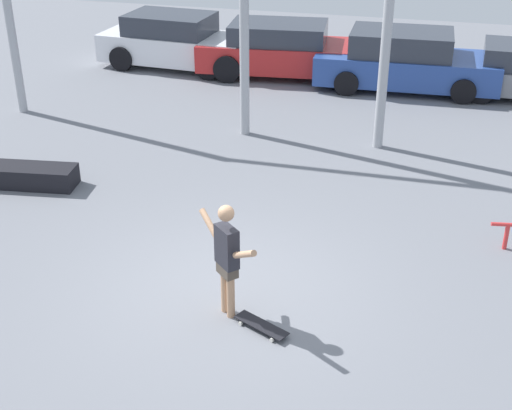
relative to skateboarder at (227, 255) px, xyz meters
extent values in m
plane|color=slate|center=(-0.17, 0.57, -0.91)|extent=(36.00, 36.00, 0.00)
cylinder|color=tan|center=(-0.06, 0.05, -0.53)|extent=(0.11, 0.11, 0.76)
cylinder|color=tan|center=(0.06, -0.05, -0.53)|extent=(0.11, 0.11, 0.76)
cube|color=#4C4238|center=(0.00, 0.00, -0.22)|extent=(0.34, 0.33, 0.17)
cube|color=#26262D|center=(0.00, 0.00, 0.12)|extent=(0.38, 0.37, 0.55)
sphere|color=tan|center=(0.00, 0.00, 0.60)|extent=(0.21, 0.21, 0.21)
cylinder|color=tan|center=(-0.32, 0.30, 0.23)|extent=(0.41, 0.39, 0.32)
cylinder|color=tan|center=(0.32, -0.30, 0.23)|extent=(0.41, 0.39, 0.32)
cube|color=black|center=(0.52, -0.23, -0.85)|extent=(0.79, 0.53, 0.01)
cylinder|color=silver|center=(0.81, -0.25, -0.89)|extent=(0.06, 0.05, 0.05)
cylinder|color=silver|center=(0.71, -0.44, -0.89)|extent=(0.06, 0.05, 0.05)
cylinder|color=silver|center=(0.33, -0.02, -0.89)|extent=(0.06, 0.05, 0.05)
cylinder|color=silver|center=(0.23, -0.21, -0.89)|extent=(0.06, 0.05, 0.05)
cube|color=black|center=(-4.84, 2.84, -0.72)|extent=(2.10, 0.86, 0.38)
cylinder|color=red|center=(3.64, 2.75, -0.70)|extent=(0.07, 0.07, 0.42)
cylinder|color=#A5A8AD|center=(-1.59, 6.40, 1.89)|extent=(0.20, 0.20, 5.60)
cylinder|color=#A5A8AD|center=(1.26, 6.40, 1.89)|extent=(0.20, 0.20, 5.60)
cube|color=white|center=(-4.82, 10.83, -0.37)|extent=(4.24, 1.98, 0.73)
cube|color=#2D333D|center=(-4.99, 10.84, 0.27)|extent=(2.37, 1.72, 0.54)
cylinder|color=black|center=(-3.49, 11.57, -0.58)|extent=(0.67, 0.26, 0.66)
cylinder|color=black|center=(-3.60, 9.91, -0.58)|extent=(0.67, 0.26, 0.66)
cylinder|color=black|center=(-6.04, 11.75, -0.58)|extent=(0.67, 0.26, 0.66)
cylinder|color=black|center=(-6.16, 10.09, -0.58)|extent=(0.67, 0.26, 0.66)
cube|color=red|center=(-1.74, 10.81, -0.37)|extent=(4.68, 2.23, 0.69)
cube|color=#2D333D|center=(-1.92, 10.80, 0.23)|extent=(2.64, 1.88, 0.51)
cylinder|color=black|center=(-0.43, 11.82, -0.56)|extent=(0.73, 0.29, 0.71)
cylinder|color=black|center=(-0.26, 10.09, -0.56)|extent=(0.73, 0.29, 0.71)
cylinder|color=black|center=(-3.22, 11.54, -0.56)|extent=(0.73, 0.29, 0.71)
cylinder|color=black|center=(-3.05, 9.81, -0.56)|extent=(0.73, 0.29, 0.71)
cube|color=#284793|center=(1.48, 10.51, -0.39)|extent=(4.58, 1.97, 0.71)
cube|color=#2D333D|center=(1.30, 10.50, 0.25)|extent=(2.54, 1.75, 0.58)
cylinder|color=black|center=(2.85, 11.44, -0.61)|extent=(0.61, 0.24, 0.61)
cylinder|color=black|center=(2.92, 9.68, -0.61)|extent=(0.61, 0.24, 0.61)
cylinder|color=black|center=(0.05, 11.34, -0.61)|extent=(0.61, 0.24, 0.61)
cylinder|color=black|center=(0.12, 9.58, -0.61)|extent=(0.61, 0.24, 0.61)
cylinder|color=black|center=(3.34, 11.49, -0.58)|extent=(0.67, 0.23, 0.66)
cylinder|color=black|center=(3.31, 9.80, -0.58)|extent=(0.67, 0.23, 0.66)
camera|label=1|loc=(2.41, -7.47, 4.73)|focal=50.00mm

